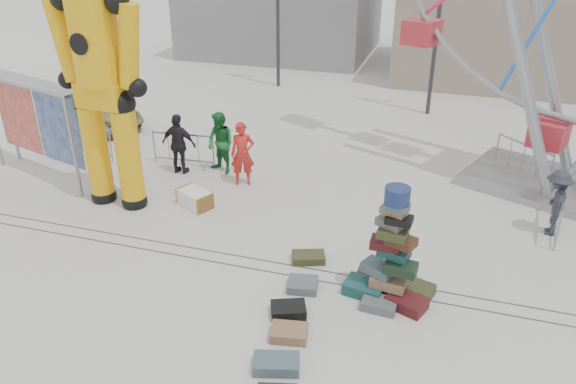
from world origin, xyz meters
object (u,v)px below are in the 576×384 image
(pedestrian_green, at_px, (221,143))
(pedestrian_black, at_px, (179,144))
(crash_test_dummy, at_px, (101,76))
(banner_scaffold, at_px, (34,106))
(pedestrian_red, at_px, (243,154))
(parked_suv, at_px, (98,113))
(barricade_dummy_c, at_px, (183,149))
(barricade_dummy_a, at_px, (58,131))
(barricade_dummy_b, at_px, (81,145))
(steamer_trunk, at_px, (195,199))
(barricade_wheel_front, at_px, (558,212))
(suitcase_tower, at_px, (391,267))
(barricade_wheel_back, at_px, (523,160))
(pedestrian_grey, at_px, (555,203))

(pedestrian_green, relative_size, pedestrian_black, 1.01)
(crash_test_dummy, height_order, banner_scaffold, crash_test_dummy)
(pedestrian_red, xyz_separation_m, parked_suv, (-7.01, 3.01, -0.42))
(barricade_dummy_c, bearing_deg, banner_scaffold, -155.67)
(barricade_dummy_a, height_order, pedestrian_red, pedestrian_red)
(barricade_dummy_b, height_order, parked_suv, barricade_dummy_b)
(pedestrian_black, distance_m, parked_suv, 5.65)
(steamer_trunk, relative_size, pedestrian_green, 0.51)
(pedestrian_green, relative_size, parked_suv, 0.49)
(pedestrian_green, bearing_deg, barricade_dummy_b, -150.00)
(banner_scaffold, bearing_deg, parked_suv, 120.43)
(barricade_wheel_front, relative_size, pedestrian_green, 1.04)
(barricade_dummy_b, xyz_separation_m, parked_suv, (-1.33, 2.93, -0.01))
(barricade_dummy_b, relative_size, barricade_wheel_front, 1.00)
(barricade_dummy_a, distance_m, pedestrian_green, 6.24)
(barricade_dummy_c, distance_m, parked_suv, 5.22)
(suitcase_tower, distance_m, banner_scaffold, 11.37)
(barricade_dummy_a, xyz_separation_m, pedestrian_red, (7.18, -0.88, 0.41))
(barricade_dummy_b, height_order, barricade_wheel_back, same)
(suitcase_tower, bearing_deg, pedestrian_red, 153.09)
(pedestrian_green, height_order, pedestrian_grey, pedestrian_green)
(crash_test_dummy, bearing_deg, pedestrian_grey, 11.91)
(crash_test_dummy, height_order, steamer_trunk, crash_test_dummy)
(barricade_wheel_front, height_order, pedestrian_red, pedestrian_red)
(barricade_dummy_a, distance_m, barricade_wheel_front, 15.84)
(banner_scaffold, xyz_separation_m, barricade_dummy_b, (0.28, 1.38, -1.70))
(barricade_wheel_front, bearing_deg, pedestrian_red, 94.37)
(pedestrian_black, bearing_deg, banner_scaffold, 21.43)
(banner_scaffold, height_order, barricade_dummy_b, banner_scaffold)
(barricade_dummy_a, distance_m, barricade_dummy_c, 4.86)
(parked_suv, bearing_deg, steamer_trunk, -105.96)
(crash_test_dummy, distance_m, parked_suv, 7.31)
(pedestrian_green, bearing_deg, pedestrian_red, -7.97)
(suitcase_tower, xyz_separation_m, barricade_dummy_b, (-10.61, 4.27, -0.17))
(barricade_dummy_a, bearing_deg, banner_scaffold, -54.11)
(suitcase_tower, bearing_deg, barricade_wheel_back, 80.56)
(crash_test_dummy, height_order, barricade_dummy_c, crash_test_dummy)
(crash_test_dummy, height_order, pedestrian_grey, crash_test_dummy)
(barricade_dummy_a, bearing_deg, barricade_dummy_b, -21.50)
(steamer_trunk, bearing_deg, pedestrian_black, 153.05)
(barricade_dummy_c, distance_m, pedestrian_red, 2.46)
(barricade_wheel_back, distance_m, pedestrian_red, 8.53)
(banner_scaffold, distance_m, pedestrian_grey, 14.53)
(banner_scaffold, relative_size, pedestrian_green, 2.16)
(pedestrian_black, bearing_deg, pedestrian_grey, 177.53)
(steamer_trunk, distance_m, pedestrian_black, 2.46)
(pedestrian_green, relative_size, pedestrian_grey, 1.12)
(barricade_wheel_back, relative_size, parked_suv, 0.51)
(pedestrian_black, bearing_deg, barricade_dummy_b, 1.72)
(barricade_dummy_a, bearing_deg, barricade_wheel_front, 2.58)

